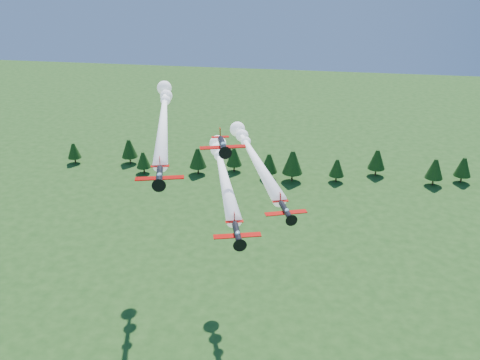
% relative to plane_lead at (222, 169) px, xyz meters
% --- Properties ---
extents(plane_lead, '(16.84, 44.39, 3.70)m').
position_rel_plane_lead_xyz_m(plane_lead, '(0.00, 0.00, 0.00)').
color(plane_lead, black).
rests_on(plane_lead, ground).
extents(plane_left, '(21.11, 60.23, 3.70)m').
position_rel_plane_lead_xyz_m(plane_left, '(-15.46, 13.20, 6.45)').
color(plane_left, black).
rests_on(plane_left, ground).
extents(plane_right, '(20.84, 47.64, 3.70)m').
position_rel_plane_lead_xyz_m(plane_right, '(4.09, 12.50, -1.06)').
color(plane_right, black).
rests_on(plane_right, ground).
extents(plane_slot, '(8.20, 9.11, 2.88)m').
position_rel_plane_lead_xyz_m(plane_slot, '(1.74, -7.84, 7.95)').
color(plane_slot, black).
rests_on(plane_slot, ground).
extents(treeline, '(177.87, 18.15, 11.80)m').
position_rel_plane_lead_xyz_m(treeline, '(7.93, 92.31, -34.20)').
color(treeline, '#382314').
rests_on(treeline, ground).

